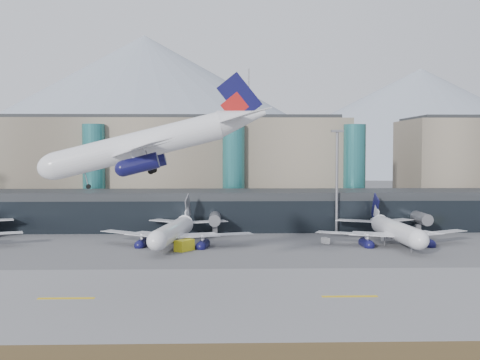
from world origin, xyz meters
name	(u,v)px	position (x,y,z in m)	size (l,w,h in m)	color
ground	(211,275)	(0.00, 0.00, 0.00)	(900.00, 900.00, 0.00)	#515154
runway_strip	(209,298)	(0.00, -15.00, 0.02)	(400.00, 40.00, 0.04)	slate
dirt_verge	(203,360)	(0.00, -40.00, 0.00)	(400.00, 14.00, 0.03)	#47351E
runway_markings	(209,297)	(0.00, -15.00, 0.05)	(128.00, 1.00, 0.02)	gold
concourse	(215,210)	(-0.02, 57.73, 4.97)	(170.00, 27.00, 10.00)	black
terminal_main	(137,166)	(-25.00, 90.00, 15.44)	(130.00, 30.00, 31.00)	gray
teal_towers	(164,173)	(-14.99, 74.01, 14.01)	(116.40, 19.40, 46.00)	#276D6F
mountain_ridge	(241,117)	(15.97, 380.00, 45.74)	(910.00, 400.00, 110.00)	gray
lightmast_mid	(337,175)	(30.00, 48.00, 14.42)	(3.00, 1.20, 25.60)	slate
hero_jet	(161,135)	(-7.04, -10.61, 23.05)	(34.63, 35.74, 11.51)	silver
jet_parked_mid	(176,225)	(-8.32, 32.43, 4.35)	(35.30, 35.51, 11.50)	silver
jet_parked_right	(392,224)	(39.35, 32.45, 4.36)	(35.80, 34.91, 11.54)	silver
veh_d	(388,237)	(39.68, 36.64, 0.79)	(2.78, 1.49, 1.59)	#BEBEBE
veh_g	(325,240)	(24.72, 33.08, 0.62)	(2.11, 1.23, 1.23)	#BEBEBE
veh_h	(184,245)	(-5.99, 23.94, 1.15)	(4.15, 2.18, 2.29)	gold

